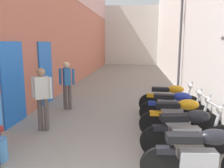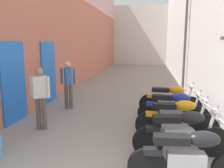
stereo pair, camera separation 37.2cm
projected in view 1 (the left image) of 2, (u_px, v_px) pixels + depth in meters
ground_plane at (123, 89)px, 10.94m from camera, size 36.90×36.90×0.00m
building_left at (74, 9)px, 12.45m from camera, size 0.45×20.90×7.89m
building_right at (180, 19)px, 11.99m from camera, size 0.45×20.90×6.82m
building_far_end at (131, 36)px, 23.59m from camera, size 8.23×2.00×5.77m
motorcycle_nearest at (202, 154)px, 3.48m from camera, size 1.85×0.58×1.04m
motorcycle_second at (188, 130)px, 4.43m from camera, size 1.84×0.58×1.04m
motorcycle_third at (180, 116)px, 5.28m from camera, size 1.85×0.58×1.04m
motorcycle_fourth at (175, 107)px, 6.05m from camera, size 1.84×0.58×1.04m
motorcycle_fifth at (170, 98)px, 7.02m from camera, size 1.85×0.58×1.04m
pedestrian_mid_alley at (42, 95)px, 5.61m from camera, size 0.52×0.35×1.57m
pedestrian_further_down at (67, 82)px, 7.44m from camera, size 0.52×0.39×1.57m
street_lamp at (178, 32)px, 9.68m from camera, size 0.79×0.18×4.43m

